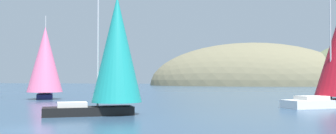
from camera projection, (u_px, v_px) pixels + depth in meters
ground_plane at (35, 130)px, 19.83m from camera, size 360.00×360.00×0.00m
headland_center at (249, 86)px, 149.08m from camera, size 80.80×44.00×33.95m
sailboat_teal_sail at (115, 53)px, 28.17m from camera, size 7.62×6.16×9.36m
sailboat_pink_spinnaker at (45, 62)px, 49.71m from camera, size 7.42×9.18×11.31m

